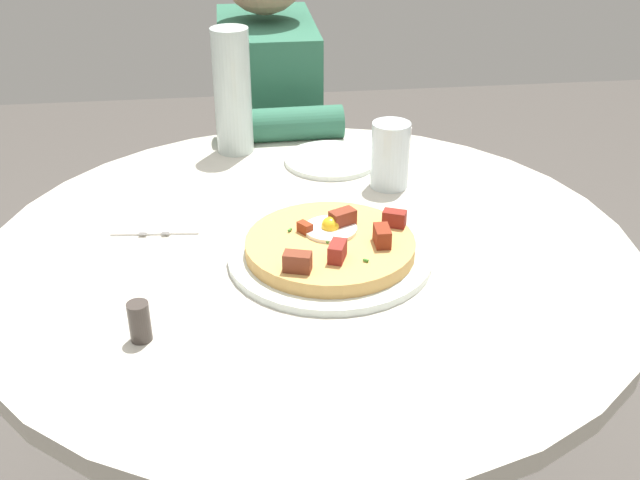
% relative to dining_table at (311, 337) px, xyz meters
% --- Properties ---
extents(dining_table, '(1.01, 1.01, 0.75)m').
position_rel_dining_table_xyz_m(dining_table, '(0.00, 0.00, 0.00)').
color(dining_table, beige).
rests_on(dining_table, ground_plane).
extents(person_seated, '(0.51, 0.28, 1.14)m').
position_rel_dining_table_xyz_m(person_seated, '(-0.72, -0.02, -0.07)').
color(person_seated, '#2D2D33').
rests_on(person_seated, ground_plane).
extents(pizza_plate, '(0.31, 0.31, 0.01)m').
position_rel_dining_table_xyz_m(pizza_plate, '(0.05, 0.02, 0.19)').
color(pizza_plate, silver).
rests_on(pizza_plate, dining_table).
extents(breakfast_pizza, '(0.25, 0.25, 0.05)m').
position_rel_dining_table_xyz_m(breakfast_pizza, '(0.05, 0.03, 0.21)').
color(breakfast_pizza, tan).
rests_on(breakfast_pizza, pizza_plate).
extents(bread_plate, '(0.18, 0.18, 0.01)m').
position_rel_dining_table_xyz_m(bread_plate, '(-0.31, 0.07, 0.18)').
color(bread_plate, silver).
rests_on(bread_plate, dining_table).
extents(napkin, '(0.18, 0.15, 0.00)m').
position_rel_dining_table_xyz_m(napkin, '(-0.14, -0.24, 0.18)').
color(napkin, white).
rests_on(napkin, dining_table).
extents(fork, '(0.18, 0.03, 0.00)m').
position_rel_dining_table_xyz_m(fork, '(-0.14, -0.22, 0.19)').
color(fork, silver).
rests_on(fork, napkin).
extents(knife, '(0.18, 0.03, 0.00)m').
position_rel_dining_table_xyz_m(knife, '(-0.14, -0.25, 0.19)').
color(knife, silver).
rests_on(knife, napkin).
extents(water_glass, '(0.07, 0.07, 0.12)m').
position_rel_dining_table_xyz_m(water_glass, '(-0.19, 0.16, 0.24)').
color(water_glass, silver).
rests_on(water_glass, dining_table).
extents(water_bottle, '(0.07, 0.07, 0.24)m').
position_rel_dining_table_xyz_m(water_bottle, '(-0.39, -0.11, 0.30)').
color(water_bottle, silver).
rests_on(water_bottle, dining_table).
extents(salt_shaker, '(0.03, 0.03, 0.05)m').
position_rel_dining_table_xyz_m(salt_shaker, '(-0.36, 0.23, 0.20)').
color(salt_shaker, white).
rests_on(salt_shaker, dining_table).
extents(pepper_shaker, '(0.03, 0.03, 0.05)m').
position_rel_dining_table_xyz_m(pepper_shaker, '(0.22, -0.24, 0.21)').
color(pepper_shaker, '#3F3833').
rests_on(pepper_shaker, dining_table).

